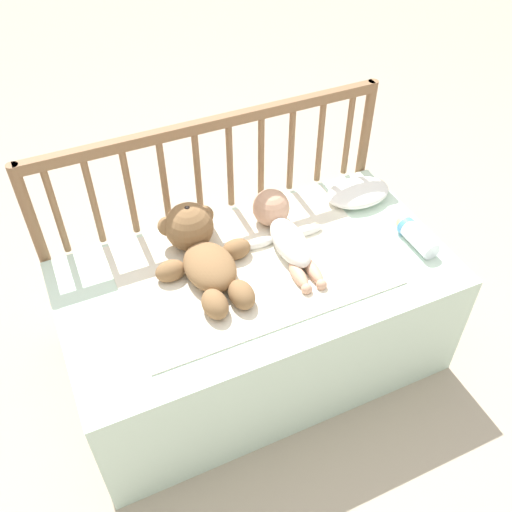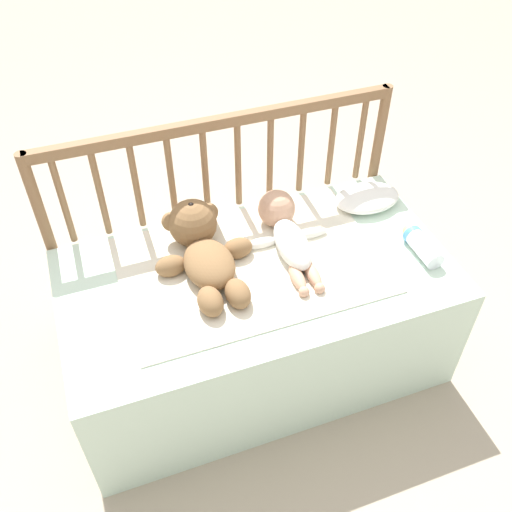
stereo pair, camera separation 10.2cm
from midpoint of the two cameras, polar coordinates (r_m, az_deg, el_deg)
name	(u,v)px [view 2 (the right image)]	position (r m, az deg, el deg)	size (l,w,h in m)	color
ground_plane	(257,358)	(2.12, 1.51, -10.22)	(12.00, 12.00, 0.00)	tan
crib_mattress	(257,319)	(1.95, 1.63, -6.33)	(1.22, 0.65, 0.45)	silver
crib_rail	(222,178)	(1.95, -1.89, 7.76)	(1.22, 0.04, 0.81)	brown
blanket	(251,265)	(1.80, 1.09, -0.92)	(0.81, 0.54, 0.01)	silver
teddy_bear	(202,246)	(1.78, -3.78, 0.95)	(0.32, 0.44, 0.16)	olive
baby	(286,231)	(1.85, 4.61, 2.44)	(0.29, 0.42, 0.13)	white
small_pillow	(367,198)	(2.06, 12.45, 5.66)	(0.24, 0.16, 0.06)	white
baby_bottle	(421,244)	(1.92, 17.62, 1.07)	(0.06, 0.18, 0.06)	white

